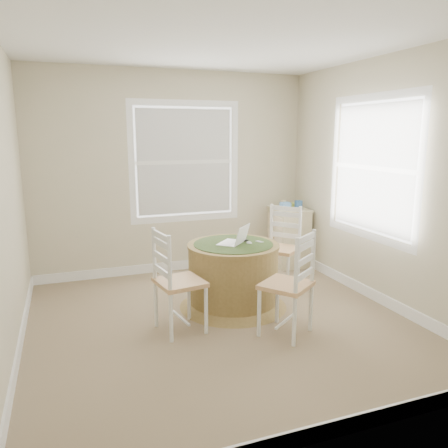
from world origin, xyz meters
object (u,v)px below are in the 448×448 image
chair_right (279,249)px  corner_chest (288,236)px  round_table (233,272)px  laptop (234,241)px  chair_near (286,284)px  chair_left (180,282)px

chair_right → corner_chest: 0.98m
round_table → laptop: 0.34m
chair_right → chair_near: bearing=-64.4°
round_table → chair_right: size_ratio=1.20×
chair_near → corner_chest: size_ratio=1.19×
chair_left → corner_chest: bearing=-61.4°
round_table → laptop: size_ratio=2.88×
chair_left → chair_near: bearing=-124.2°
chair_near → chair_right: same height
round_table → chair_right: (0.73, 0.36, 0.10)m
chair_near → chair_left: bearing=-61.1°
chair_left → round_table: bearing=-70.3°
laptop → corner_chest: laptop is taller
chair_left → chair_right: (1.41, 0.74, 0.00)m
chair_left → chair_near: (0.88, -0.40, 0.00)m
chair_left → chair_near: same height
chair_near → corner_chest: bearing=-155.4°
chair_right → corner_chest: size_ratio=1.19×
chair_left → laptop: 0.82m
chair_near → corner_chest: chair_near is taller
chair_left → chair_right: same height
corner_chest → round_table: bearing=-134.5°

